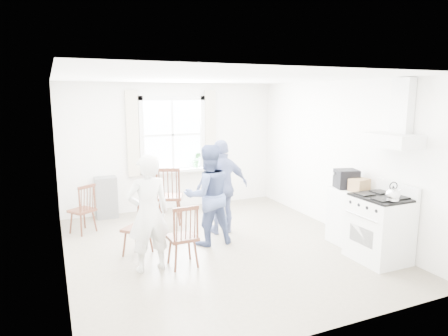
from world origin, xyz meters
TOP-DOWN VIEW (x-y plane):
  - room_shell at (0.00, 0.00)m, footprint 4.62×5.12m
  - window_assembly at (0.00, 2.45)m, footprint 1.88×0.24m
  - range_hood at (2.07, -1.35)m, footprint 0.45×0.76m
  - shelf_unit at (-1.40, 2.33)m, footprint 0.40×0.30m
  - gas_stove at (1.91, -1.35)m, footprint 0.68×0.76m
  - kettle at (1.83, -1.62)m, footprint 0.19×0.19m
  - low_cabinet at (1.98, -0.65)m, footprint 0.50×0.55m
  - stereo_stack at (1.94, -0.57)m, footprint 0.40×0.38m
  - cardboard_box at (1.99, -0.81)m, footprint 0.34×0.27m
  - windsor_chair_a at (-1.85, 1.52)m, footprint 0.50×0.50m
  - windsor_chair_b at (-0.73, -0.50)m, footprint 0.39×0.38m
  - windsor_chair_c at (-1.16, 0.18)m, footprint 0.51×0.51m
  - person_left at (-1.19, -0.36)m, footprint 0.63×0.63m
  - person_mid at (-0.09, 0.25)m, footprint 0.79×0.79m
  - person_right at (0.32, 0.64)m, footprint 0.98×0.98m
  - potted_plant at (0.48, 2.36)m, footprint 0.23×0.23m
  - windsor_chair_d at (-0.41, 1.41)m, footprint 0.59×0.58m

SIDE VIEW (x-z plane):
  - shelf_unit at x=-1.40m, z-range 0.00..0.80m
  - low_cabinet at x=1.98m, z-range 0.00..0.90m
  - gas_stove at x=1.91m, z-range -0.08..1.04m
  - windsor_chair_a at x=-1.85m, z-range 0.10..0.96m
  - windsor_chair_c at x=-1.16m, z-range 0.10..0.98m
  - windsor_chair_b at x=-0.73m, z-range 0.10..1.00m
  - windsor_chair_d at x=-0.41m, z-range 0.12..1.21m
  - person_mid at x=-0.09m, z-range 0.00..1.60m
  - person_left at x=-1.19m, z-range 0.00..1.60m
  - person_right at x=0.32m, z-range 0.00..1.62m
  - cardboard_box at x=1.99m, z-range 0.90..1.09m
  - potted_plant at x=0.48m, z-range 0.85..1.17m
  - kettle at x=1.83m, z-range 0.91..1.18m
  - stereo_stack at x=1.94m, z-range 0.90..1.20m
  - room_shell at x=0.00m, z-range -0.02..2.62m
  - window_assembly at x=0.00m, z-range 0.61..2.31m
  - range_hood at x=2.07m, z-range 1.43..2.37m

